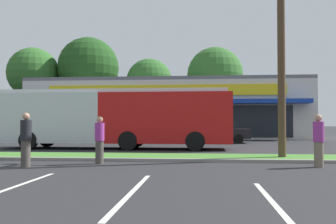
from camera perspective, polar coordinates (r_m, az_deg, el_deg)
The scene contains 16 objects.
grass_median at distance 15.16m, azimuth -2.83°, elevation -6.96°, with size 56.00×2.20×0.12m, color #427A2D.
curb_lip at distance 13.96m, azimuth -3.54°, elevation -7.43°, with size 56.00×0.24×0.12m, color gray.
parking_stripe_0 at distance 9.10m, azimuth -23.47°, elevation -10.86°, with size 0.12×4.80×0.01m, color silver.
parking_stripe_1 at distance 8.01m, azimuth -5.64°, elevation -12.29°, with size 0.12×4.80×0.01m, color silver.
parking_stripe_2 at distance 6.99m, azimuth 16.43°, elevation -13.84°, with size 0.12×4.80×0.01m, color silver.
storefront_building at distance 37.57m, azimuth 0.45°, elevation 0.33°, with size 25.30×14.30×5.39m.
tree_far_left at distance 49.04m, azimuth -20.19°, elevation 5.67°, with size 6.34×6.34×10.74m.
tree_left at distance 47.64m, azimuth -12.25°, elevation 6.72°, with size 7.62×7.62×12.11m.
tree_mid_left at distance 45.26m, azimuth -2.93°, elevation 4.70°, with size 5.65×5.65×9.24m.
tree_mid at distance 45.77m, azimuth 7.32°, elevation 5.69°, with size 6.87×6.87×10.67m.
utility_pole at distance 15.59m, azimuth 16.62°, elevation 13.02°, with size 3.12×2.39×10.10m.
city_bus at distance 20.62m, azimuth -8.18°, elevation -0.75°, with size 12.83×2.76×3.25m.
car_0 at distance 26.19m, azimuth 7.80°, elevation -3.07°, with size 4.47×1.90×1.53m.
pedestrian_near_bench at distance 13.12m, azimuth -21.21°, elevation -4.02°, with size 0.36×0.36×1.80m.
pedestrian_by_pole at distance 13.35m, azimuth -10.59°, elevation -4.29°, with size 0.34×0.34×1.69m.
pedestrian_mid at distance 13.09m, azimuth 22.34°, elevation -4.15°, with size 0.35×0.35×1.74m.
Camera 1 is at (2.11, -0.95, 1.51)m, focal length 39.25 mm.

